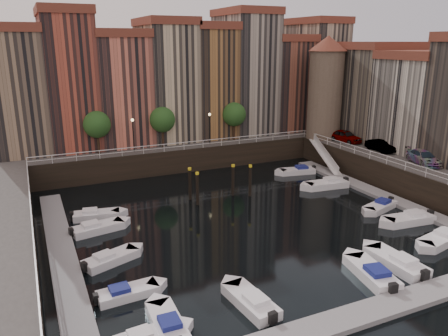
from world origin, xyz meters
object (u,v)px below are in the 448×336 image
boat_left_2 (110,259)px  car_c (424,158)px  gangway (325,155)px  boat_left_1 (126,293)px  mooring_pilings (218,184)px  car_a (345,137)px  car_b (380,146)px  corner_tower (326,86)px

boat_left_2 → car_c: size_ratio=0.90×
gangway → boat_left_1: (-30.01, -18.95, -1.59)m
mooring_pilings → car_a: 21.64m
car_a → car_b: bearing=-92.2°
boat_left_1 → gangway: bearing=28.9°
car_a → corner_tower: bearing=95.7°
gangway → boat_left_2: (-30.13, -13.89, -1.57)m
boat_left_2 → gangway: bearing=3.9°
car_a → car_c: size_ratio=0.94×
corner_tower → car_b: 11.63m
car_b → boat_left_1: bearing=-154.1°
corner_tower → car_b: size_ratio=3.33×
mooring_pilings → car_c: bearing=-17.8°
car_b → car_c: size_ratio=0.83×
mooring_pilings → car_a: bearing=14.2°
corner_tower → car_c: 17.25m
mooring_pilings → car_b: (21.43, -0.53, 2.03)m
corner_tower → gangway: corner_tower is taller
car_b → car_c: (0.16, -6.38, 0.05)m
boat_left_1 → car_a: size_ratio=0.89×
boat_left_1 → boat_left_2: (-0.12, 5.06, 0.02)m
car_a → boat_left_2: bearing=-164.2°
mooring_pilings → car_a: car_a is taller
boat_left_2 → car_c: bearing=-16.7°
car_a → car_b: car_a is taller
boat_left_2 → car_a: (33.92, 14.67, 3.46)m
boat_left_1 → mooring_pilings: bearing=44.8°
car_a → car_b: size_ratio=1.14×
gangway → car_c: (4.49, -11.41, 1.81)m
boat_left_1 → car_a: (33.79, 19.72, 3.48)m
car_a → car_c: (0.71, -12.18, -0.07)m
boat_left_1 → car_b: car_b is taller
gangway → mooring_pilings: (-17.09, -4.50, -0.27)m
mooring_pilings → boat_left_2: mooring_pilings is taller
corner_tower → car_c: bearing=-84.3°
corner_tower → gangway: (-2.90, -4.50, -8.28)m
corner_tower → mooring_pilings: corner_tower is taller
boat_left_1 → car_c: bearing=8.9°
corner_tower → boat_left_2: bearing=-150.9°
corner_tower → gangway: 9.86m
boat_left_2 → car_a: bearing=2.5°
gangway → mooring_pilings: 17.67m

